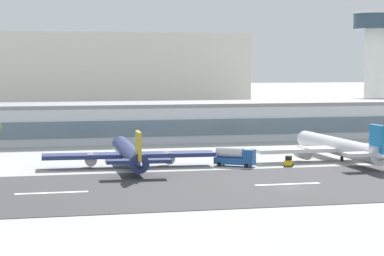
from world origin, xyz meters
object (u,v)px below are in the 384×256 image
(airliner_blue_tail_gate_1, at_px, (342,148))
(service_fuel_truck_0, at_px, (235,157))
(terminal_building, at_px, (179,121))
(distant_hotel_block, at_px, (104,74))
(service_baggage_tug_2, at_px, (289,161))
(control_tower, at_px, (376,51))
(airliner_gold_tail_gate_0, at_px, (130,154))

(airliner_blue_tail_gate_1, distance_m, service_fuel_truck_0, 25.60)
(terminal_building, relative_size, distant_hotel_block, 1.18)
(distant_hotel_block, relative_size, service_fuel_truck_0, 14.43)
(distant_hotel_block, bearing_deg, service_baggage_tug_2, -84.61)
(control_tower, relative_size, service_baggage_tug_2, 11.13)
(distant_hotel_block, bearing_deg, service_fuel_truck_0, -88.09)
(airliner_gold_tail_gate_0, distance_m, service_baggage_tug_2, 33.15)
(terminal_building, relative_size, airliner_blue_tail_gate_1, 3.27)
(terminal_building, relative_size, service_fuel_truck_0, 17.06)
(terminal_building, height_order, service_baggage_tug_2, terminal_building)
(control_tower, distance_m, service_fuel_truck_0, 128.90)
(terminal_building, distance_m, airliner_blue_tail_gate_1, 60.36)
(control_tower, xyz_separation_m, airliner_blue_tail_gate_1, (-54.43, -94.96, -22.94))
(airliner_blue_tail_gate_1, relative_size, service_baggage_tug_2, 12.31)
(terminal_building, distance_m, service_baggage_tug_2, 61.69)
(control_tower, xyz_separation_m, airliner_gold_tail_gate_0, (-101.47, -95.55, -23.05))
(terminal_building, xyz_separation_m, distant_hotel_block, (-6.70, 119.30, 11.80))
(distant_hotel_block, xyz_separation_m, airliner_blue_tail_gate_1, (31.30, -174.38, -14.14))
(terminal_building, distance_m, distant_hotel_block, 120.07)
(service_baggage_tug_2, bearing_deg, distant_hotel_block, -149.65)
(terminal_building, bearing_deg, service_fuel_truck_0, -90.74)
(service_baggage_tug_2, bearing_deg, airliner_gold_tail_gate_0, -73.75)
(control_tower, bearing_deg, service_baggage_tug_2, -124.36)
(distant_hotel_block, bearing_deg, airliner_blue_tail_gate_1, -79.83)
(service_fuel_truck_0, bearing_deg, airliner_gold_tail_gate_0, -151.95)
(distant_hotel_block, height_order, airliner_blue_tail_gate_1, distant_hotel_block)
(terminal_building, height_order, distant_hotel_block, distant_hotel_block)
(airliner_blue_tail_gate_1, relative_size, service_fuel_truck_0, 5.22)
(control_tower, bearing_deg, terminal_building, -153.22)
(airliner_blue_tail_gate_1, distance_m, service_baggage_tug_2, 15.50)
(airliner_gold_tail_gate_0, bearing_deg, terminal_building, -19.50)
(control_tower, distance_m, distant_hotel_block, 117.19)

